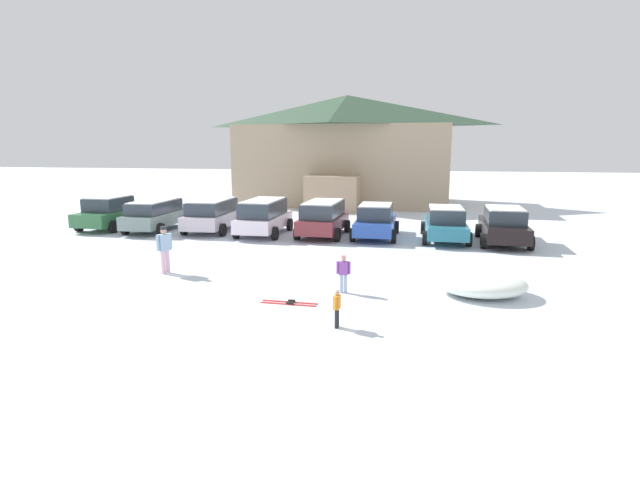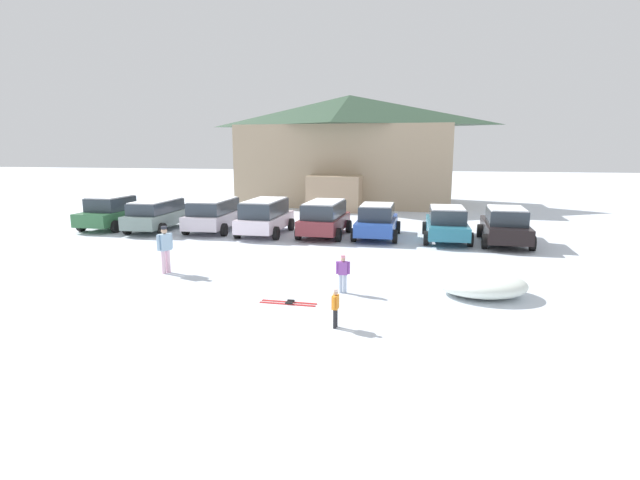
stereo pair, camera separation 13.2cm
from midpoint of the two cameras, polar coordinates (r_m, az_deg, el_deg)
name	(u,v)px [view 2 (the right image)]	position (r m, az deg, el deg)	size (l,w,h in m)	color
ground	(207,345)	(11.75, -12.51, -11.61)	(160.00, 160.00, 0.00)	silver
ski_lodge	(349,149)	(39.10, 3.44, 10.32)	(16.48, 11.53, 8.16)	tan
parked_green_coupe	(113,212)	(29.23, -22.46, 2.98)	(2.30, 4.52, 1.75)	#326A40
parked_grey_wagon	(157,214)	(27.51, -17.97, 2.84)	(2.17, 4.44, 1.62)	gray
parked_silver_wagon	(214,214)	(26.57, -11.85, 2.93)	(2.31, 4.46, 1.68)	silver
parked_white_suv	(265,216)	(25.17, -6.15, 2.76)	(2.20, 4.46, 1.76)	white
parked_maroon_van	(324,218)	(24.55, 0.66, 2.59)	(2.31, 4.29, 1.74)	maroon
parked_blue_hatchback	(377,221)	(24.30, 6.68, 2.20)	(2.16, 4.34, 1.65)	#274BA6
parked_teal_hatchback	(447,223)	(24.27, 14.42, 1.87)	(2.19, 4.72, 1.60)	teal
parked_black_sedan	(505,225)	(24.18, 20.55, 1.57)	(2.30, 4.69, 1.68)	black
skier_adult_in_blue_parka	(165,247)	(18.18, -17.09, -0.75)	(0.40, 0.56, 1.67)	silver
skier_child_in_purple_jacket	(343,272)	(15.14, 2.89, -3.65)	(0.43, 0.19, 1.16)	#A5B4CD
skier_child_in_orange_jacket	(335,306)	(12.31, 2.08, -7.54)	(0.16, 0.37, 0.99)	black
pair_of_skis	(289,303)	(14.31, -3.34, -7.17)	(1.64, 0.35, 0.08)	red
plowed_snow_pile	(481,284)	(15.71, 18.11, -4.79)	(2.69, 2.15, 0.71)	white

